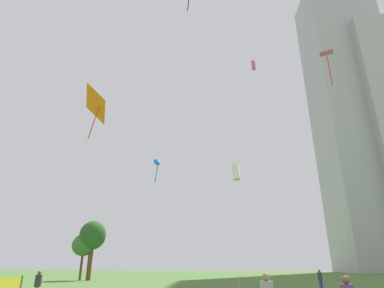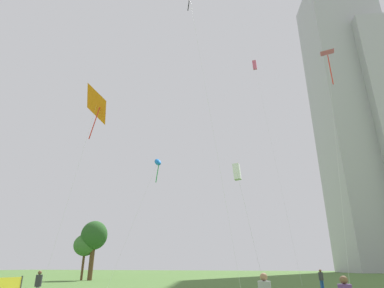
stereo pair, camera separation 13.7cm
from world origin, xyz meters
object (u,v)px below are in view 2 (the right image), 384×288
Objects in this scene: kite_flying_3 at (255,66)px; kite_flying_1 at (237,172)px; kite_flying_0 at (328,56)px; park_tree_1 at (94,236)px; distant_highrise_1 at (355,112)px; kite_flying_4 at (158,162)px; kite_flying_6 at (97,106)px; person_standing_2 at (38,284)px; person_standing_0 at (321,278)px; park_tree_0 at (85,245)px.

kite_flying_1 is at bearing -94.75° from kite_flying_3.
kite_flying_3 is (-9.20, 16.44, 11.90)m from kite_flying_0.
distant_highrise_1 is (52.21, 76.48, 48.52)m from park_tree_1.
kite_flying_4 is (-10.47, 2.45, 2.91)m from kite_flying_1.
kite_flying_4 is 10.36m from kite_flying_6.
kite_flying_4 reaches higher than kite_flying_1.
kite_flying_1 is at bearing -13.16° from kite_flying_4.
kite_flying_6 reaches higher than kite_flying_4.
person_standing_2 is 0.05× the size of kite_flying_3.
distant_highrise_1 reaches higher than person_standing_2.
park_tree_1 is (-13.35, 6.92, -8.03)m from kite_flying_4.
kite_flying_0 is 22.28m from kite_flying_3.
kite_flying_3 is 2.33× the size of kite_flying_4.
kite_flying_6 is (-15.06, -21.15, -15.75)m from kite_flying_3.
kite_flying_0 is 39.41m from park_tree_1.
distant_highrise_1 is at bearing 40.70° from person_standing_0.
kite_flying_1 is (8.85, 16.04, 10.24)m from person_standing_2.
kite_flying_4 is 1.81× the size of park_tree_1.
kite_flying_6 is at bearing -54.22° from park_tree_0.
person_standing_0 is 0.99× the size of person_standing_2.
kite_flying_3 reaches higher than kite_flying_4.
person_standing_2 is at bearing -84.97° from kite_flying_4.
kite_flying_3 is at bearing 46.38° from kite_flying_4.
person_standing_2 is 22.75m from kite_flying_4.
person_standing_0 is 0.20× the size of park_tree_1.
kite_flying_3 reaches higher than kite_flying_6.
kite_flying_0 is (19.27, 14.32, 21.17)m from person_standing_2.
distant_highrise_1 is at bearing 78.41° from kite_flying_0.
kite_flying_6 is at bearing -169.01° from kite_flying_0.
kite_flying_0 is 15.20m from kite_flying_1.
park_tree_0 is at bearing 162.96° from kite_flying_0.
park_tree_0 is at bearing 126.29° from person_standing_0.
park_tree_0 is (-31.94, 10.54, 3.84)m from person_standing_0.
person_standing_2 is 0.26× the size of park_tree_0.
person_standing_0 is at bearing -11.41° from kite_flying_1.
person_standing_0 is at bearing 13.67° from kite_flying_6.
kite_flying_6 is 0.18× the size of distant_highrise_1.
kite_flying_4 is at bearing -133.62° from kite_flying_3.
person_standing_2 is at bearing -62.57° from kite_flying_6.
kite_flying_6 is at bearing -31.80° from person_standing_2.
kite_flying_3 is (10.07, 30.76, 33.07)m from person_standing_2.
park_tree_1 is 0.08× the size of distant_highrise_1.
kite_flying_3 is at bearing -77.36° from person_standing_2.
kite_flying_4 is 17.05m from park_tree_1.
person_standing_2 is 29.94m from park_tree_1.
park_tree_1 is (-25.04, -5.35, -27.95)m from kite_flying_3.
distant_highrise_1 is (27.16, 71.13, 20.58)m from kite_flying_3.
person_standing_0 is 0.05× the size of kite_flying_3.
kite_flying_6 reaches higher than person_standing_0.
kite_flying_4 is at bearing -24.69° from park_tree_0.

